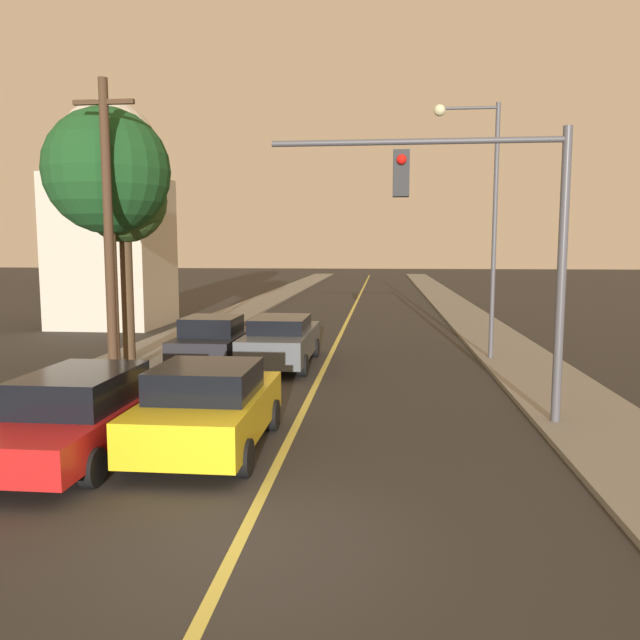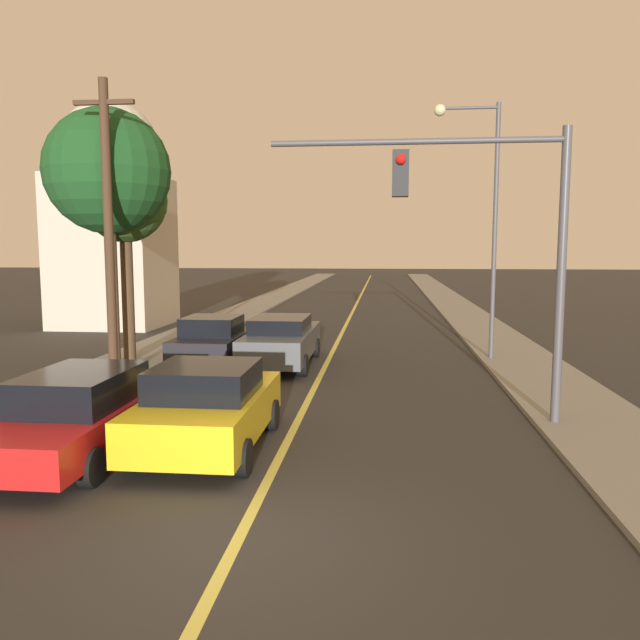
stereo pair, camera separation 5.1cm
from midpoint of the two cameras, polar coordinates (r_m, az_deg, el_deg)
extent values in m
plane|color=#2D2B28|center=(8.15, -7.41, -19.53)|extent=(200.00, 200.00, 0.00)
cube|color=#2D2B28|center=(43.29, 3.60, 1.88)|extent=(9.58, 80.00, 0.01)
cube|color=#D1C14C|center=(43.29, 3.60, 1.89)|extent=(0.16, 76.00, 0.00)
cube|color=gray|center=(43.95, -4.30, 2.02)|extent=(2.50, 80.00, 0.12)
cube|color=gray|center=(43.47, 11.58, 1.85)|extent=(2.50, 80.00, 0.12)
cube|color=gold|center=(11.40, -10.05, -8.34)|extent=(1.92, 4.08, 0.72)
cube|color=black|center=(11.10, -10.35, -5.43)|extent=(1.69, 1.84, 0.54)
cylinder|color=black|center=(12.92, -12.40, -8.25)|extent=(0.22, 0.60, 0.60)
cylinder|color=black|center=(12.48, -4.32, -8.64)|extent=(0.22, 0.60, 0.60)
cylinder|color=black|center=(10.65, -16.75, -11.62)|extent=(0.22, 0.60, 0.60)
cylinder|color=black|center=(10.11, -6.93, -12.37)|extent=(0.22, 0.60, 0.60)
cube|color=#474C51|center=(19.07, -3.44, -2.10)|extent=(1.83, 5.01, 0.77)
cube|color=black|center=(18.79, -3.55, -0.37)|extent=(1.61, 2.26, 0.43)
cylinder|color=black|center=(20.79, -5.10, -2.45)|extent=(0.22, 0.62, 0.62)
cylinder|color=black|center=(20.53, -0.33, -2.54)|extent=(0.22, 0.62, 0.62)
cylinder|color=black|center=(17.80, -7.01, -4.02)|extent=(0.22, 0.62, 0.62)
cylinder|color=black|center=(17.49, -1.44, -4.16)|extent=(0.22, 0.62, 0.62)
cube|color=red|center=(11.88, -20.41, -8.38)|extent=(1.78, 5.18, 0.59)
cube|color=black|center=(11.56, -20.98, -5.82)|extent=(1.56, 2.33, 0.59)
cylinder|color=black|center=(13.71, -20.56, -7.66)|extent=(0.22, 0.60, 0.60)
cylinder|color=black|center=(13.05, -13.84, -8.13)|extent=(0.22, 0.60, 0.60)
cylinder|color=black|center=(10.22, -20.06, -12.52)|extent=(0.22, 0.60, 0.60)
cube|color=black|center=(19.46, -9.61, -2.17)|extent=(1.83, 3.93, 0.61)
cube|color=black|center=(19.23, -9.77, -0.51)|extent=(1.61, 1.77, 0.56)
cylinder|color=black|center=(20.90, -11.00, -2.44)|extent=(0.22, 0.67, 0.67)
cylinder|color=black|center=(20.46, -6.34, -2.55)|extent=(0.22, 0.67, 0.67)
cylinder|color=black|center=(18.62, -13.18, -3.60)|extent=(0.22, 0.67, 0.67)
cylinder|color=black|center=(18.13, -7.97, -3.76)|extent=(0.22, 0.67, 0.67)
cylinder|color=#47474C|center=(13.09, 21.27, 3.65)|extent=(0.18, 0.18, 5.77)
cylinder|color=#47474C|center=(12.79, 8.86, 15.82)|extent=(5.72, 0.12, 0.12)
cube|color=black|center=(12.70, 7.48, 13.13)|extent=(0.32, 0.28, 0.90)
sphere|color=red|center=(12.55, 7.52, 14.35)|extent=(0.20, 0.20, 0.20)
cylinder|color=#47474C|center=(20.23, 15.75, 7.68)|extent=(0.14, 0.14, 7.84)
cylinder|color=#47474C|center=(20.53, 13.56, 18.34)|extent=(1.76, 0.09, 0.09)
sphere|color=beige|center=(20.43, 10.98, 18.32)|extent=(0.36, 0.36, 0.36)
cylinder|color=#422D1E|center=(17.23, -18.67, 7.62)|extent=(0.24, 0.24, 7.73)
cube|color=#422D1E|center=(17.61, -19.09, 18.30)|extent=(1.60, 0.12, 0.12)
cylinder|color=#4C3823|center=(20.05, -17.09, 2.15)|extent=(0.37, 0.37, 4.00)
sphere|color=#2D4C1E|center=(20.05, -17.37, 10.42)|extent=(2.56, 2.56, 2.56)
cylinder|color=#4C3823|center=(19.24, -18.39, 2.51)|extent=(0.35, 0.35, 4.39)
sphere|color=#19471E|center=(19.32, -18.77, 12.76)|extent=(3.57, 3.57, 3.57)
cube|color=#BCB29E|center=(30.12, -18.30, 5.92)|extent=(4.56, 4.56, 6.77)
sphere|color=#BCB29E|center=(30.44, -18.62, 14.56)|extent=(4.33, 4.33, 4.33)
camera|label=1|loc=(0.03, -89.92, 0.01)|focal=35.00mm
camera|label=2|loc=(0.03, 90.08, -0.01)|focal=35.00mm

